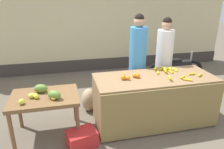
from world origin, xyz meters
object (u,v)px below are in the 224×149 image
Objects in this scene: produce_crate at (82,139)px; produce_sack at (89,100)px; vendor_woman_white_shirt at (164,61)px; parked_motorcycle at (175,71)px; vendor_woman_blue_shirt at (137,61)px.

produce_crate is 0.95× the size of produce_sack.
vendor_woman_white_shirt is at bearing 31.19° from produce_crate.
parked_motorcycle is at bearing 45.60° from vendor_woman_white_shirt.
vendor_woman_blue_shirt reaches higher than vendor_woman_white_shirt.
parked_motorcycle is 3.45× the size of produce_sack.
produce_crate is (-1.27, -1.10, -0.83)m from vendor_woman_blue_shirt.
vendor_woman_blue_shirt is at bearing 1.81° from produce_sack.
vendor_woman_white_shirt is 1.12m from parked_motorcycle.
vendor_woman_blue_shirt is at bearing -178.32° from vendor_woman_white_shirt.
vendor_woman_blue_shirt is 4.07× the size of produce_sack.
vendor_woman_white_shirt reaches higher than produce_sack.
vendor_woman_white_shirt is (0.59, 0.02, -0.04)m from vendor_woman_blue_shirt.
vendor_woman_blue_shirt reaches higher than produce_sack.
vendor_woman_white_shirt is at bearing 1.76° from produce_sack.
produce_sack is (0.26, 1.07, 0.10)m from produce_crate.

